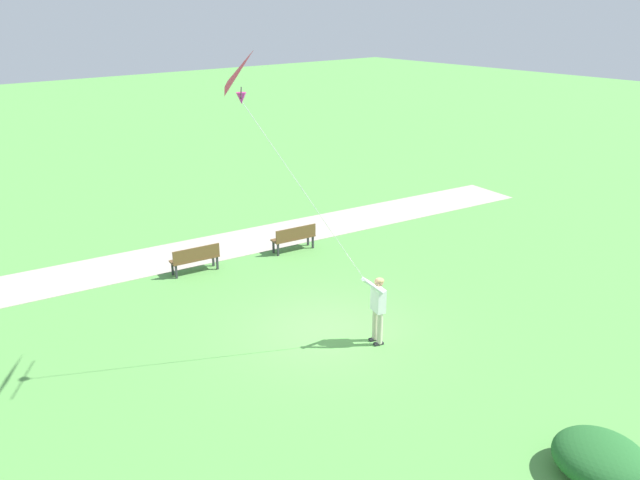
{
  "coord_description": "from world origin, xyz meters",
  "views": [
    {
      "loc": [
        -11.3,
        9.52,
        7.92
      ],
      "look_at": [
        -0.67,
        0.73,
        2.8
      ],
      "focal_mm": 36.35,
      "sensor_mm": 36.0,
      "label": 1
    }
  ],
  "objects_px": {
    "person_kite_flyer": "(377,304)",
    "flying_kite": "(254,78)",
    "lakeside_shrub": "(600,459)",
    "park_bench_far_walkway": "(195,257)",
    "park_bench_near_walkway": "(294,237)"
  },
  "relations": [
    {
      "from": "person_kite_flyer",
      "to": "park_bench_far_walkway",
      "type": "height_order",
      "value": "person_kite_flyer"
    },
    {
      "from": "person_kite_flyer",
      "to": "flying_kite",
      "type": "relative_size",
      "value": 0.35
    },
    {
      "from": "person_kite_flyer",
      "to": "park_bench_far_walkway",
      "type": "bearing_deg",
      "value": 10.58
    },
    {
      "from": "flying_kite",
      "to": "park_bench_near_walkway",
      "type": "xyz_separation_m",
      "value": [
        5.54,
        -5.11,
        -6.01
      ]
    },
    {
      "from": "flying_kite",
      "to": "lakeside_shrub",
      "type": "relative_size",
      "value": 3.11
    },
    {
      "from": "person_kite_flyer",
      "to": "lakeside_shrub",
      "type": "xyz_separation_m",
      "value": [
        -5.93,
        0.31,
        -0.67
      ]
    },
    {
      "from": "person_kite_flyer",
      "to": "flying_kite",
      "type": "xyz_separation_m",
      "value": [
        0.67,
        2.88,
        5.47
      ]
    },
    {
      "from": "person_kite_flyer",
      "to": "park_bench_near_walkway",
      "type": "distance_m",
      "value": 6.62
    },
    {
      "from": "park_bench_far_walkway",
      "to": "park_bench_near_walkway",
      "type": "bearing_deg",
      "value": -97.61
    },
    {
      "from": "person_kite_flyer",
      "to": "flying_kite",
      "type": "bearing_deg",
      "value": 76.84
    },
    {
      "from": "person_kite_flyer",
      "to": "lakeside_shrub",
      "type": "relative_size",
      "value": 1.09
    },
    {
      "from": "flying_kite",
      "to": "park_bench_far_walkway",
      "type": "distance_m",
      "value": 8.65
    },
    {
      "from": "person_kite_flyer",
      "to": "park_bench_far_walkway",
      "type": "distance_m",
      "value": 6.81
    },
    {
      "from": "park_bench_near_walkway",
      "to": "park_bench_far_walkway",
      "type": "xyz_separation_m",
      "value": [
        0.46,
        3.47,
        0.0
      ]
    },
    {
      "from": "person_kite_flyer",
      "to": "park_bench_far_walkway",
      "type": "relative_size",
      "value": 1.18
    }
  ]
}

